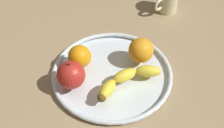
{
  "coord_description": "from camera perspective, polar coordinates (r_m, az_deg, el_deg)",
  "views": [
    {
      "loc": [
        38.51,
        41.57,
        64.75
      ],
      "look_at": [
        0.0,
        0.0,
        4.8
      ],
      "focal_mm": 50.15,
      "sensor_mm": 36.0,
      "label": 1
    }
  ],
  "objects": [
    {
      "name": "apple",
      "position": [
        0.8,
        -7.49,
        -1.99
      ],
      "size": [
        7.37,
        7.37,
        8.17
      ],
      "color": "#B02720",
      "rests_on": "fruit_bowl"
    },
    {
      "name": "ground_plane",
      "position": [
        0.88,
        0.0,
        -3.06
      ],
      "size": [
        130.54,
        130.54,
        4.0
      ],
      "primitive_type": "cube",
      "color": "#9A815D"
    },
    {
      "name": "banana",
      "position": [
        0.81,
        2.57,
        -2.81
      ],
      "size": [
        19.74,
        9.0,
        3.21
      ],
      "rotation": [
        0.0,
        0.0,
        -0.23
      ],
      "color": "yellow",
      "rests_on": "fruit_bowl"
    },
    {
      "name": "ambient_mug",
      "position": [
        1.07,
        10.1,
        11.33
      ],
      "size": [
        9.95,
        6.5,
        7.97
      ],
      "color": "beige",
      "rests_on": "ground_plane"
    },
    {
      "name": "orange_front_left",
      "position": [
        0.86,
        5.3,
        2.51
      ],
      "size": [
        6.97,
        6.97,
        6.97
      ],
      "primitive_type": "sphere",
      "color": "orange",
      "rests_on": "fruit_bowl"
    },
    {
      "name": "fruit_bowl",
      "position": [
        0.85,
        0.0,
        -1.79
      ],
      "size": [
        32.97,
        32.97,
        1.8
      ],
      "color": "silver",
      "rests_on": "ground_plane"
    },
    {
      "name": "orange_center",
      "position": [
        0.85,
        -5.95,
        1.35
      ],
      "size": [
        6.33,
        6.33,
        6.33
      ],
      "primitive_type": "sphere",
      "color": "orange",
      "rests_on": "fruit_bowl"
    }
  ]
}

